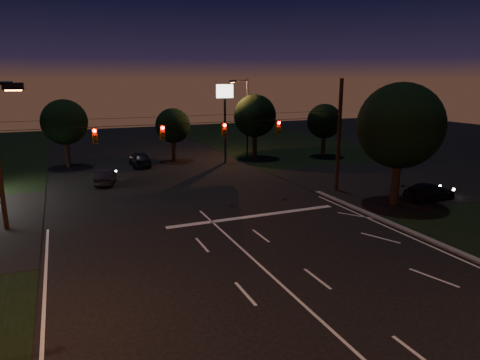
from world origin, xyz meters
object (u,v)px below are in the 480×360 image
tree_right_near (399,127)px  car_cross (429,191)px  utility_pole_right (336,191)px  car_oncoming_a (140,159)px  car_oncoming_b (105,177)px

tree_right_near → car_cross: 6.06m
utility_pole_right → tree_right_near: 7.61m
tree_right_near → car_cross: bearing=-2.8°
utility_pole_right → car_oncoming_a: 21.10m
utility_pole_right → car_oncoming_a: size_ratio=1.99×
car_oncoming_a → car_oncoming_b: bearing=58.8°
tree_right_near → car_oncoming_b: tree_right_near is taller
car_oncoming_b → car_cross: size_ratio=0.87×
car_oncoming_a → car_cross: 28.05m
tree_right_near → car_oncoming_a: bearing=124.1°
car_cross → car_oncoming_a: bearing=34.2°
car_cross → utility_pole_right: bearing=39.0°
car_oncoming_a → car_oncoming_b: (-4.20, -6.94, -0.13)m
utility_pole_right → car_oncoming_a: utility_pole_right is taller
car_oncoming_a → car_cross: size_ratio=1.02×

